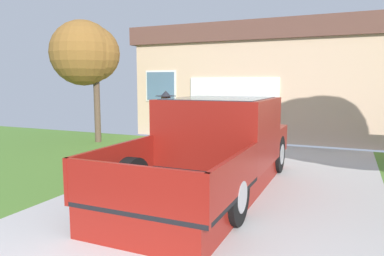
# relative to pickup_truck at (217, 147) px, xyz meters

# --- Properties ---
(pickup_truck) EXTENTS (2.10, 5.10, 1.66)m
(pickup_truck) POSITION_rel_pickup_truck_xyz_m (0.00, 0.00, 0.00)
(pickup_truck) COLOR maroon
(pickup_truck) RESTS_ON ground
(person_with_hat) EXTENTS (0.51, 0.45, 1.77)m
(person_with_hat) POSITION_rel_pickup_truck_xyz_m (-1.49, 0.76, 0.30)
(person_with_hat) COLOR navy
(person_with_hat) RESTS_ON ground
(handbag) EXTENTS (0.36, 0.16, 0.44)m
(handbag) POSITION_rel_pickup_truck_xyz_m (-1.33, 0.44, -0.61)
(handbag) COLOR tan
(handbag) RESTS_ON ground
(house_with_garage) EXTENTS (11.38, 5.73, 3.93)m
(house_with_garage) POSITION_rel_pickup_truck_xyz_m (0.42, 7.99, 1.24)
(house_with_garage) COLOR #D5B08F
(house_with_garage) RESTS_ON ground
(neighbor_tree) EXTENTS (2.12, 2.13, 3.91)m
(neighbor_tree) POSITION_rel_pickup_truck_xyz_m (-5.55, 3.06, 2.12)
(neighbor_tree) COLOR brown
(neighbor_tree) RESTS_ON ground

